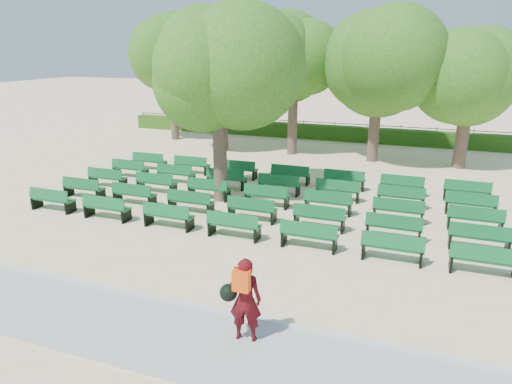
# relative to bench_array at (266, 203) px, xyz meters

# --- Properties ---
(ground) EXTENTS (120.00, 120.00, 0.00)m
(ground) POSITION_rel_bench_array_xyz_m (-1.10, -0.84, -0.09)
(ground) COLOR beige
(paving) EXTENTS (30.00, 2.20, 0.06)m
(paving) POSITION_rel_bench_array_xyz_m (-1.10, -8.24, -0.06)
(paving) COLOR #B0B1AC
(paving) RESTS_ON ground
(curb) EXTENTS (30.00, 0.12, 0.10)m
(curb) POSITION_rel_bench_array_xyz_m (-1.10, -7.09, -0.04)
(curb) COLOR silver
(curb) RESTS_ON ground
(hedge) EXTENTS (26.00, 0.70, 0.90)m
(hedge) POSITION_rel_bench_array_xyz_m (-1.10, 13.16, 0.36)
(hedge) COLOR #2C5916
(hedge) RESTS_ON ground
(fence) EXTENTS (26.00, 0.10, 1.02)m
(fence) POSITION_rel_bench_array_xyz_m (-1.10, 13.56, -0.09)
(fence) COLOR black
(fence) RESTS_ON ground
(tree_line) EXTENTS (21.80, 6.80, 7.04)m
(tree_line) POSITION_rel_bench_array_xyz_m (-1.10, 9.16, -0.09)
(tree_line) COLOR #38721E
(tree_line) RESTS_ON ground
(bench_array) EXTENTS (1.68, 0.63, 1.04)m
(bench_array) POSITION_rel_bench_array_xyz_m (0.00, 0.00, 0.00)
(bench_array) COLOR #11622E
(bench_array) RESTS_ON ground
(tree_among) EXTENTS (4.36, 4.36, 6.10)m
(tree_among) POSITION_rel_bench_array_xyz_m (-1.84, 0.05, 4.03)
(tree_among) COLOR brown
(tree_among) RESTS_ON ground
(person) EXTENTS (0.84, 0.53, 1.73)m
(person) POSITION_rel_bench_array_xyz_m (2.19, -7.81, 0.87)
(person) COLOR #4B0A0F
(person) RESTS_ON ground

